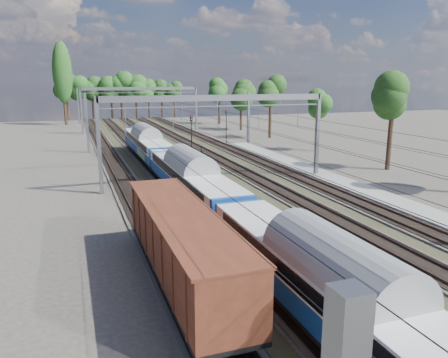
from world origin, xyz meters
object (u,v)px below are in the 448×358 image
object	(u,v)px
emu_train	(192,174)
freight_boxcar	(182,243)
signal_near	(191,133)
worker	(202,152)
signal_far	(226,122)

from	to	relation	value
emu_train	freight_boxcar	xyz separation A→B (m)	(-4.50, -14.49, -0.31)
freight_boxcar	signal_near	xyz separation A→B (m)	(9.79, 33.70, 1.46)
worker	emu_train	bearing A→B (deg)	162.88
signal_near	emu_train	bearing A→B (deg)	-93.71
signal_near	signal_far	bearing A→B (deg)	66.85
signal_far	freight_boxcar	bearing A→B (deg)	-117.22
worker	signal_far	size ratio (longest dim) A/B	0.31
emu_train	worker	world-z (taller)	emu_train
worker	freight_boxcar	bearing A→B (deg)	163.47
freight_boxcar	worker	world-z (taller)	freight_boxcar
emu_train	signal_near	world-z (taller)	signal_near
freight_boxcar	worker	xyz separation A→B (m)	(11.88, 36.23, -1.52)
emu_train	worker	xyz separation A→B (m)	(7.38, 21.75, -1.83)
signal_far	worker	bearing A→B (deg)	-128.59
emu_train	signal_near	bearing A→B (deg)	74.62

